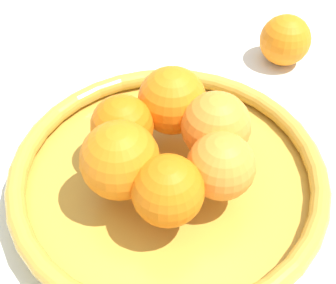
{
  "coord_description": "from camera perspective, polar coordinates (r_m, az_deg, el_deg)",
  "views": [
    {
      "loc": [
        -0.22,
        0.22,
        0.4
      ],
      "look_at": [
        0.0,
        0.0,
        0.08
      ],
      "focal_mm": 50.0,
      "sensor_mm": 36.0,
      "label": 1
    }
  ],
  "objects": [
    {
      "name": "fruit_bowl",
      "position": [
        0.49,
        -0.0,
        -4.4
      ],
      "size": [
        0.33,
        0.33,
        0.04
      ],
      "color": "gold",
      "rests_on": "ground_plane"
    },
    {
      "name": "stray_orange",
      "position": [
        0.67,
        14.09,
        11.95
      ],
      "size": [
        0.07,
        0.07,
        0.07
      ],
      "primitive_type": "sphere",
      "color": "orange",
      "rests_on": "ground_plane"
    },
    {
      "name": "orange_pile",
      "position": [
        0.45,
        0.05,
        0.07
      ],
      "size": [
        0.17,
        0.17,
        0.08
      ],
      "color": "orange",
      "rests_on": "fruit_bowl"
    },
    {
      "name": "ground_plane",
      "position": [
        0.51,
        -0.0,
        -5.91
      ],
      "size": [
        4.0,
        4.0,
        0.0
      ],
      "primitive_type": "plane",
      "color": "silver"
    }
  ]
}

